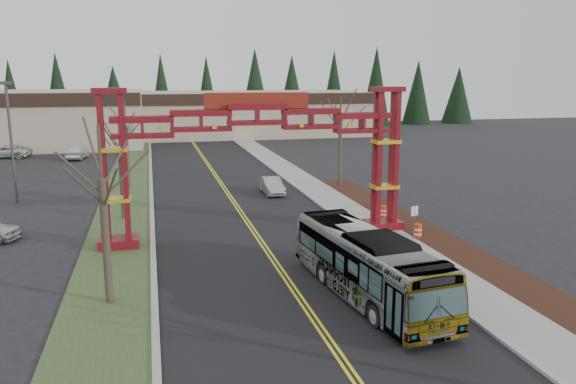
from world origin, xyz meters
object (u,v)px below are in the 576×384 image
object	(u,v)px
transit_bus	(367,265)
silver_sedan	(272,186)
bare_tree_right_far	(341,122)
barrel_mid	(384,212)
gateway_arch	(257,139)
bare_tree_median_far	(125,125)
parked_car_far_b	(7,151)
parked_car_far_a	(78,153)
barrel_south	(417,231)
retail_building_east	(247,113)
bare_tree_median_near	(102,180)
light_pole_near	(10,134)
barrel_north	(376,203)
bare_tree_median_mid	(120,149)
street_sign	(414,216)

from	to	relation	value
transit_bus	silver_sedan	distance (m)	22.66
bare_tree_right_far	barrel_mid	bearing A→B (deg)	-93.96
gateway_arch	transit_bus	bearing A→B (deg)	-74.06
bare_tree_median_far	parked_car_far_b	bearing A→B (deg)	122.72
gateway_arch	transit_bus	xyz separation A→B (m)	(2.88, -10.08, -4.49)
bare_tree_median_far	parked_car_far_a	bearing A→B (deg)	107.84
gateway_arch	barrel_south	xyz separation A→B (m)	(9.18, -2.35, -5.52)
gateway_arch	bare_tree_median_far	xyz separation A→B (m)	(-8.00, 17.61, -0.54)
transit_bus	bare_tree_median_far	bearing A→B (deg)	104.87
retail_building_east	transit_bus	distance (m)	72.41
retail_building_east	bare_tree_right_far	xyz separation A→B (m)	(0.00, -47.63, 2.11)
silver_sedan	bare_tree_median_near	xyz separation A→B (m)	(-11.51, -20.68, 4.68)
parked_car_far_b	bare_tree_median_near	bearing A→B (deg)	30.84
gateway_arch	barrel_mid	distance (m)	11.06
light_pole_near	barrel_north	world-z (taller)	light_pole_near
parked_car_far_a	gateway_arch	bearing A→B (deg)	119.76
gateway_arch	parked_car_far_b	world-z (taller)	gateway_arch
parked_car_far_b	bare_tree_median_mid	xyz separation A→B (m)	(14.69, -33.70, 4.00)
gateway_arch	light_pole_near	world-z (taller)	light_pole_near
transit_bus	barrel_north	xyz separation A→B (m)	(6.87, 15.52, -1.02)
silver_sedan	light_pole_near	xyz separation A→B (m)	(-19.68, 1.44, 4.61)
transit_bus	parked_car_far_a	xyz separation A→B (m)	(-17.22, 47.40, -0.73)
retail_building_east	transit_bus	size ratio (longest dim) A/B	3.55
silver_sedan	light_pole_near	distance (m)	20.27
parked_car_far_a	street_sign	xyz separation A→B (m)	(23.11, -40.00, 0.75)
retail_building_east	barrel_north	distance (m)	56.60
bare_tree_median_far	barrel_south	world-z (taller)	bare_tree_median_far
parked_car_far_b	bare_tree_median_mid	size ratio (longest dim) A/B	0.81
street_sign	barrel_south	xyz separation A→B (m)	(0.41, 0.33, -1.05)
parked_car_far_b	bare_tree_median_far	world-z (taller)	bare_tree_median_far
barrel_south	barrel_mid	distance (m)	5.02
parked_car_far_a	bare_tree_right_far	size ratio (longest dim) A/B	0.59
barrel_south	barrel_north	bearing A→B (deg)	85.78
bare_tree_median_far	bare_tree_right_far	world-z (taller)	bare_tree_right_far
parked_car_far_a	barrel_south	xyz separation A→B (m)	(23.52, -39.67, -0.30)
silver_sedan	barrel_mid	distance (m)	11.41
bare_tree_right_far	bare_tree_median_far	bearing A→B (deg)	169.64
gateway_arch	bare_tree_median_far	bearing A→B (deg)	114.43
bare_tree_median_near	bare_tree_median_far	distance (m)	25.73
retail_building_east	light_pole_near	distance (m)	54.67
retail_building_east	bare_tree_median_far	xyz separation A→B (m)	(-18.00, -44.34, 1.93)
light_pole_near	barrel_north	distance (m)	27.73
gateway_arch	light_pole_near	xyz separation A→B (m)	(-16.18, 13.99, -0.69)
gateway_arch	barrel_south	distance (m)	10.97
parked_car_far_b	bare_tree_median_near	size ratio (longest dim) A/B	0.72
retail_building_east	barrel_north	size ratio (longest dim) A/B	40.25
parked_car_far_a	barrel_north	distance (m)	39.96
street_sign	gateway_arch	bearing A→B (deg)	162.99
street_sign	bare_tree_median_near	bearing A→B (deg)	-162.02
parked_car_far_a	barrel_mid	bearing A→B (deg)	132.93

